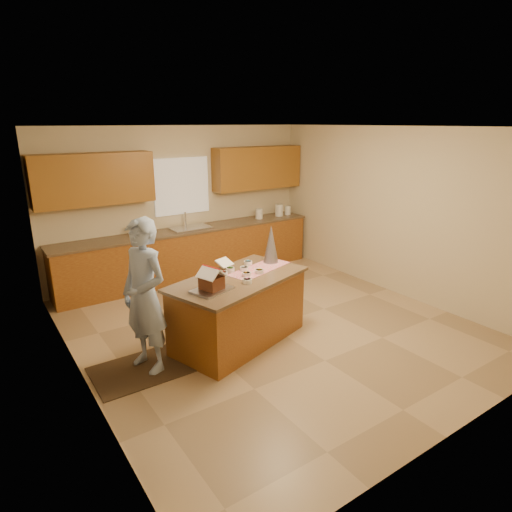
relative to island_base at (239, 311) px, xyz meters
name	(u,v)px	position (x,y,z in m)	size (l,w,h in m)	color
floor	(270,326)	(0.59, 0.12, -0.42)	(5.50, 5.50, 0.00)	tan
ceiling	(272,127)	(0.59, 0.12, 2.28)	(5.50, 5.50, 0.00)	silver
wall_back	(182,203)	(0.59, 2.87, 0.93)	(5.50, 5.50, 0.00)	beige
wall_front	(468,301)	(0.59, -2.63, 0.93)	(5.50, 5.50, 0.00)	beige
wall_left	(71,267)	(-1.91, 0.12, 0.93)	(5.50, 5.50, 0.00)	beige
wall_right	(394,212)	(3.09, 0.12, 0.93)	(5.50, 5.50, 0.00)	beige
stone_accent	(96,302)	(-1.89, -0.68, 0.83)	(2.50, 2.50, 0.00)	gray
window_curtain	(182,186)	(0.59, 2.84, 1.23)	(1.05, 0.03, 1.00)	white
back_counter_base	(191,254)	(0.59, 2.57, 0.02)	(4.80, 0.60, 0.88)	#98611F
back_counter_top	(190,230)	(0.59, 2.57, 0.48)	(4.85, 0.63, 0.04)	brown
upper_cabinet_left	(94,179)	(-0.96, 2.69, 1.48)	(1.85, 0.35, 0.80)	#9D6621
upper_cabinet_right	(257,168)	(2.14, 2.69, 1.48)	(1.85, 0.35, 0.80)	#9D6621
sink	(190,230)	(0.59, 2.57, 0.47)	(0.70, 0.45, 0.12)	silver
faucet	(185,219)	(0.59, 2.75, 0.64)	(0.03, 0.03, 0.28)	silver
island_base	(239,311)	(0.00, 0.00, 0.00)	(1.73, 0.87, 0.85)	#98611F
island_top	(238,279)	(0.00, 0.00, 0.44)	(1.81, 0.94, 0.04)	brown
table_runner	(260,269)	(0.41, 0.13, 0.46)	(0.96, 0.35, 0.01)	red
baking_tray	(212,290)	(-0.49, -0.20, 0.47)	(0.44, 0.33, 0.02)	silver
cookbook	(224,263)	(0.03, 0.39, 0.55)	(0.21, 0.02, 0.17)	white
tinsel_tree	(271,244)	(0.70, 0.27, 0.73)	(0.21, 0.21, 0.53)	#AEAEBA
rug	(146,368)	(-1.26, 0.04, -0.42)	(1.21, 0.79, 0.01)	black
boy	(145,296)	(-1.21, 0.04, 0.48)	(0.65, 0.43, 1.78)	#9FB9E2
canister_a	(259,214)	(2.10, 2.57, 0.60)	(0.15, 0.15, 0.20)	white
canister_b	(279,210)	(2.59, 2.57, 0.62)	(0.16, 0.16, 0.24)	white
canister_c	(288,210)	(2.82, 2.57, 0.59)	(0.13, 0.13, 0.18)	white
paper_towel	(137,230)	(-0.39, 2.57, 0.61)	(0.10, 0.10, 0.22)	white
gingerbread_house	(212,281)	(-0.49, -0.20, 0.59)	(0.33, 0.34, 0.27)	#593017
candy_bowls	(238,272)	(0.07, 0.12, 0.49)	(0.83, 0.70, 0.05)	purple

